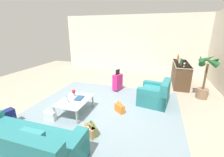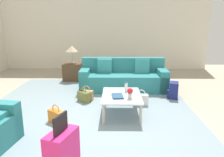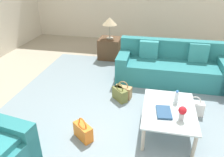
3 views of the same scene
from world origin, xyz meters
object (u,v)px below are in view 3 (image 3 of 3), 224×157
Objects in this scene: handbag_orange at (83,131)px; couch at (171,67)px; side_table at (110,48)px; table_lamp at (110,22)px; flower_vase at (182,112)px; handbag_white at (194,108)px; handbag_tan at (123,92)px; coffee_table at (169,111)px; coffee_table_book at (164,112)px; handbag_olive at (120,94)px; water_bottle at (176,97)px.

couch is at bearing -30.49° from handbag_orange.
side_table is 1.02× the size of table_lamp.
handbag_white is (0.74, -0.30, -0.40)m from flower_vase.
table_lamp is at bearing 40.56° from handbag_white.
side_table reaches higher than handbag_tan.
coffee_table is at bearing -135.16° from handbag_tan.
coffee_table is at bearing -70.87° from handbag_orange.
coffee_table_book is 0.56× the size of table_lamp.
table_lamp is (-0.00, 0.00, 0.72)m from side_table.
coffee_table_book is 0.27m from flower_vase.
side_table is 1.58× the size of handbag_olive.
flower_vase is 3.47m from table_lamp.
handbag_tan is 1.00× the size of handbag_orange.
coffee_table_book is at bearing 140.52° from handbag_white.
couch is 2.20× the size of coffee_table.
couch is 6.47× the size of handbag_white.
water_bottle is 0.37× the size of table_lamp.
flower_vase reaches higher than handbag_olive.
coffee_table_book is 1.20m from handbag_orange.
table_lamp reaches higher than coffee_table.
table_lamp is 2.35m from handbag_olive.
side_table is 3.00m from handbag_white.
handbag_olive is 0.11m from handbag_tan.
handbag_tan is at bearing 55.99° from water_bottle.
side_table is at bearing 40.56° from handbag_white.
coffee_table_book is at bearing 66.50° from flower_vase.
handbag_orange is (-1.23, 0.39, 0.00)m from handbag_tan.
coffee_table_book is at bearing 150.64° from water_bottle.
coffee_table is at bearing 153.43° from water_bottle.
handbag_tan is at bearing -160.80° from table_lamp.
handbag_white is (0.52, -0.45, -0.23)m from coffee_table.
coffee_table reaches higher than handbag_white.
coffee_table_book is (-0.32, 0.18, -0.08)m from water_bottle.
coffee_table_book is 0.88m from handbag_white.
handbag_white and handbag_orange have the same top height.
handbag_olive is (-1.08, 0.96, -0.17)m from couch.
handbag_orange is at bearing 109.13° from coffee_table.
water_bottle is 1.00× the size of flower_vase.
coffee_table reaches higher than handbag_olive.
couch is 1.92m from coffee_table_book.
side_table is 1.58× the size of handbag_tan.
handbag_white and handbag_tan have the same top height.
handbag_white is (-2.28, -1.95, -0.15)m from side_table.
coffee_table is 2.94× the size of handbag_orange.
flower_vase is 3.45m from side_table.
handbag_white is at bearing -139.44° from side_table.
handbag_white is 1.29m from handbag_tan.
couch reaches higher than coffee_table.
coffee_table_book is 1.18m from handbag_olive.
table_lamp is (3.02, 1.65, 0.46)m from flower_vase.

